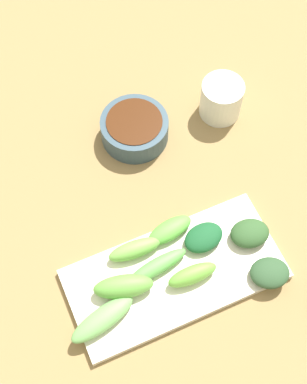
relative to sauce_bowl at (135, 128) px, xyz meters
name	(u,v)px	position (x,y,z in m)	size (l,w,h in m)	color
tabletop	(165,232)	(0.17, -0.02, -0.03)	(2.10, 2.10, 0.02)	olive
sauce_bowl	(135,128)	(0.00, 0.00, 0.00)	(0.10, 0.10, 0.04)	#314856
serving_plate	(175,274)	(0.23, -0.04, -0.02)	(0.14, 0.29, 0.01)	silver
broccoli_stalk_0	(192,275)	(0.25, -0.02, 0.00)	(0.02, 0.07, 0.03)	#6AB83F
broccoli_stalk_1	(135,249)	(0.19, -0.08, 0.00)	(0.02, 0.08, 0.02)	#71B44A
broccoli_leafy_2	(250,233)	(0.23, 0.08, 0.00)	(0.04, 0.06, 0.02)	#2E5429
broccoli_stalk_3	(123,286)	(0.23, -0.11, 0.01)	(0.03, 0.08, 0.03)	#62AC42
broccoli_stalk_4	(102,319)	(0.26, -0.15, 0.00)	(0.03, 0.10, 0.02)	#6CAE5A
broccoli_stalk_5	(157,266)	(0.22, -0.06, 0.00)	(0.02, 0.09, 0.02)	#5EAB4E
broccoli_leafy_6	(270,273)	(0.29, 0.08, 0.00)	(0.05, 0.05, 0.02)	#2C4D2D
broccoli_stalk_7	(167,231)	(0.18, -0.03, 0.00)	(0.03, 0.07, 0.02)	#5CB540
broccoli_leafy_8	(204,237)	(0.21, 0.02, 0.00)	(0.04, 0.06, 0.02)	#19532A
tea_cup	(221,99)	(0.01, 0.14, 0.01)	(0.07, 0.07, 0.06)	white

